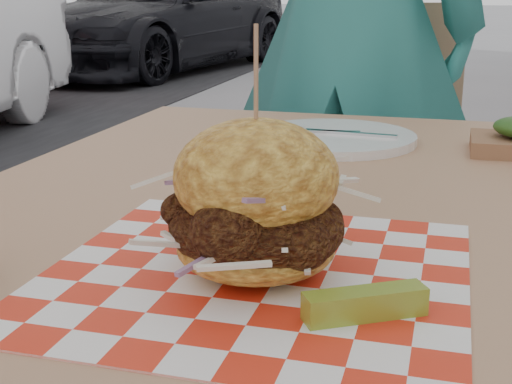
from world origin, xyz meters
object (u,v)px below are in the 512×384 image
at_px(patio_chair, 367,158).
at_px(diner, 350,22).
at_px(car_dark, 163,16).
at_px(sandwich, 256,208).
at_px(patio_table, 281,264).

bearing_deg(patio_chair, diner, -141.82).
xyz_separation_m(car_dark, patio_chair, (3.25, -6.40, -0.08)).
xyz_separation_m(diner, car_dark, (-3.21, 6.46, -0.27)).
relative_size(car_dark, sandwich, 20.58).
bearing_deg(patio_chair, patio_table, -104.36).
relative_size(diner, patio_chair, 1.91).
relative_size(patio_table, patio_chair, 1.26).
relative_size(car_dark, patio_chair, 4.59).
bearing_deg(car_dark, sandwich, -55.56).
height_order(diner, patio_chair, diner).
bearing_deg(patio_table, patio_chair, 91.42).
height_order(patio_table, sandwich, sandwich).
bearing_deg(sandwich, patio_chair, 92.47).
distance_m(diner, sandwich, 1.24).
bearing_deg(sandwich, patio_table, 97.67).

